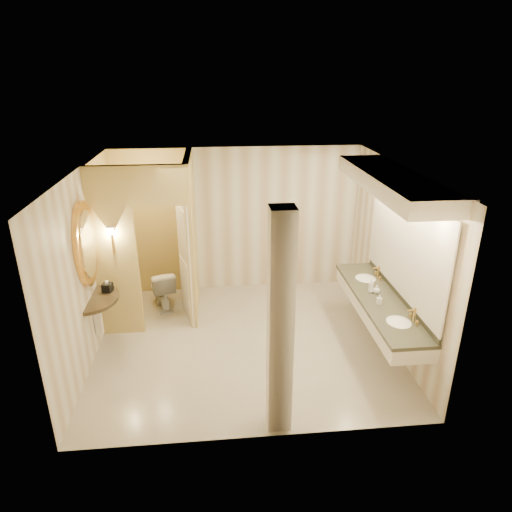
# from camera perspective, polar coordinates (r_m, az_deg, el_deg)

# --- Properties ---
(floor) EXTENTS (4.50, 4.50, 0.00)m
(floor) POSITION_cam_1_polar(r_m,az_deg,el_deg) (7.26, -1.35, -10.68)
(floor) COLOR beige
(floor) RESTS_ON ground
(ceiling) EXTENTS (4.50, 4.50, 0.00)m
(ceiling) POSITION_cam_1_polar(r_m,az_deg,el_deg) (6.22, -1.58, 10.70)
(ceiling) COLOR silver
(ceiling) RESTS_ON wall_back
(wall_back) EXTENTS (4.50, 0.02, 2.70)m
(wall_back) POSITION_cam_1_polar(r_m,az_deg,el_deg) (8.49, -2.48, 4.45)
(wall_back) COLOR silver
(wall_back) RESTS_ON floor
(wall_front) EXTENTS (4.50, 0.02, 2.70)m
(wall_front) POSITION_cam_1_polar(r_m,az_deg,el_deg) (4.85, 0.34, -10.09)
(wall_front) COLOR silver
(wall_front) RESTS_ON floor
(wall_left) EXTENTS (0.02, 4.00, 2.70)m
(wall_left) POSITION_cam_1_polar(r_m,az_deg,el_deg) (6.85, -20.58, -1.50)
(wall_left) COLOR silver
(wall_left) RESTS_ON floor
(wall_right) EXTENTS (0.02, 4.00, 2.70)m
(wall_right) POSITION_cam_1_polar(r_m,az_deg,el_deg) (7.13, 16.88, -0.09)
(wall_right) COLOR silver
(wall_right) RESTS_ON floor
(toilet_closet) EXTENTS (1.50, 1.55, 2.70)m
(toilet_closet) POSITION_cam_1_polar(r_m,az_deg,el_deg) (7.53, -10.53, 1.99)
(toilet_closet) COLOR #F2E07F
(toilet_closet) RESTS_ON floor
(wall_sconce) EXTENTS (0.14, 0.14, 0.42)m
(wall_sconce) POSITION_cam_1_polar(r_m,az_deg,el_deg) (7.03, -17.63, 2.84)
(wall_sconce) COLOR gold
(wall_sconce) RESTS_ON toilet_closet
(vanity) EXTENTS (0.75, 2.72, 2.09)m
(vanity) POSITION_cam_1_polar(r_m,az_deg,el_deg) (6.59, 16.20, 0.78)
(vanity) COLOR silver
(vanity) RESTS_ON floor
(console_shelf) EXTENTS (0.94, 0.94, 1.92)m
(console_shelf) POSITION_cam_1_polar(r_m,az_deg,el_deg) (6.89, -20.17, -1.40)
(console_shelf) COLOR black
(console_shelf) RESTS_ON floor
(pillar) EXTENTS (0.27, 0.27, 2.70)m
(pillar) POSITION_cam_1_polar(r_m,az_deg,el_deg) (5.05, 3.06, -8.72)
(pillar) COLOR silver
(pillar) RESTS_ON floor
(tissue_box) EXTENTS (0.16, 0.16, 0.13)m
(tissue_box) POSITION_cam_1_polar(r_m,az_deg,el_deg) (7.15, -18.08, -3.77)
(tissue_box) COLOR black
(tissue_box) RESTS_ON console_shelf
(toilet) EXTENTS (0.59, 0.80, 0.72)m
(toilet) POSITION_cam_1_polar(r_m,az_deg,el_deg) (8.25, -11.72, -4.00)
(toilet) COLOR white
(toilet) RESTS_ON floor
(soap_bottle_a) EXTENTS (0.07, 0.07, 0.14)m
(soap_bottle_a) POSITION_cam_1_polar(r_m,az_deg,el_deg) (6.68, 15.16, -5.27)
(soap_bottle_a) COLOR beige
(soap_bottle_a) RESTS_ON vanity
(soap_bottle_b) EXTENTS (0.12, 0.12, 0.13)m
(soap_bottle_b) POSITION_cam_1_polar(r_m,az_deg,el_deg) (6.98, 14.85, -4.06)
(soap_bottle_b) COLOR silver
(soap_bottle_b) RESTS_ON vanity
(soap_bottle_c) EXTENTS (0.10, 0.10, 0.21)m
(soap_bottle_c) POSITION_cam_1_polar(r_m,az_deg,el_deg) (6.98, 14.18, -3.61)
(soap_bottle_c) COLOR #C6B28C
(soap_bottle_c) RESTS_ON vanity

